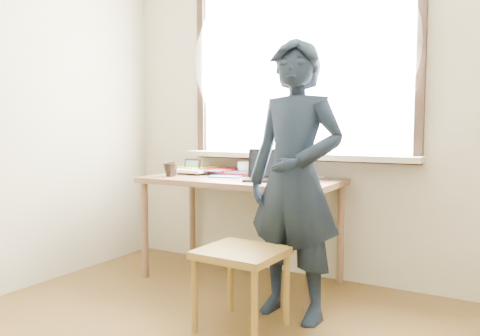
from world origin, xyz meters
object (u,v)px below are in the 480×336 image
Objects in this scene: person at (295,180)px; mug_white at (246,168)px; work_chair at (241,262)px; laptop at (269,173)px; mug_dark at (171,170)px; desk at (241,189)px.

mug_white is at bearing 143.07° from person.
work_chair is at bearing -62.18° from mug_white.
laptop is at bearing 138.99° from person.
work_chair is (0.18, -0.71, -0.44)m from laptop.
laptop is at bearing 10.14° from mug_dark.
desk is at bearing 171.87° from laptop.
person is (0.69, -0.65, 0.00)m from mug_white.
laptop is 0.78m from mug_dark.
person is (0.37, -0.40, 0.01)m from laptop.
desk is at bearing 151.07° from person.
desk is at bearing -70.86° from mug_white.
desk is 0.56m from mug_dark.
laptop is 0.85m from work_chair.
mug_dark is (-0.52, -0.17, 0.13)m from desk.
work_chair is (0.43, -0.74, -0.30)m from desk.
mug_white and mug_dark have the same top height.
person is (0.62, -0.44, 0.14)m from desk.
laptop is 0.23× the size of person.
person reaches higher than desk.
mug_dark is (-0.77, -0.14, 0.00)m from laptop.
desk is 0.91m from work_chair.
mug_white is (-0.07, 0.21, 0.13)m from desk.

